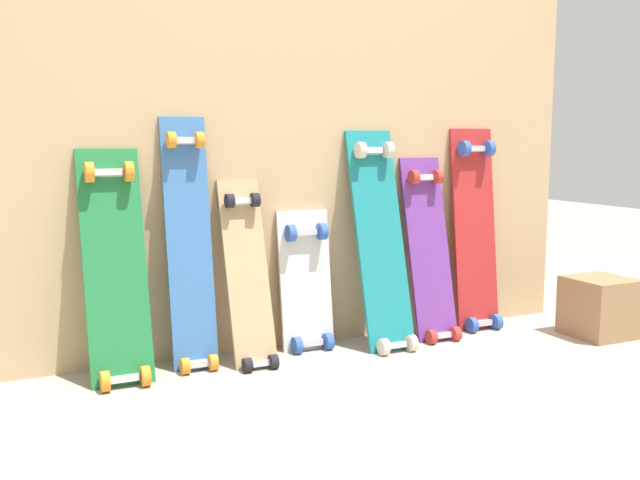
{
  "coord_description": "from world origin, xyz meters",
  "views": [
    {
      "loc": [
        -1.13,
        -2.55,
        0.83
      ],
      "look_at": [
        0.0,
        -0.07,
        0.45
      ],
      "focal_mm": 39.73,
      "sensor_mm": 36.0,
      "label": 1
    }
  ],
  "objects_px": {
    "skateboard_blue": "(190,252)",
    "skateboard_white": "(306,287)",
    "skateboard_green": "(116,275)",
    "skateboard_red": "(475,236)",
    "skateboard_natural": "(248,282)",
    "skateboard_purple": "(430,256)",
    "skateboard_teal": "(382,247)",
    "wooden_crate": "(600,307)"
  },
  "relations": [
    {
      "from": "skateboard_white",
      "to": "skateboard_green",
      "type": "bearing_deg",
      "value": -174.85
    },
    {
      "from": "skateboard_blue",
      "to": "skateboard_purple",
      "type": "distance_m",
      "value": 1.02
    },
    {
      "from": "skateboard_blue",
      "to": "skateboard_red",
      "type": "height_order",
      "value": "skateboard_blue"
    },
    {
      "from": "skateboard_red",
      "to": "skateboard_white",
      "type": "bearing_deg",
      "value": 179.06
    },
    {
      "from": "skateboard_purple",
      "to": "wooden_crate",
      "type": "xyz_separation_m",
      "value": [
        0.67,
        -0.3,
        -0.22
      ]
    },
    {
      "from": "skateboard_teal",
      "to": "wooden_crate",
      "type": "bearing_deg",
      "value": -16.66
    },
    {
      "from": "skateboard_purple",
      "to": "skateboard_blue",
      "type": "bearing_deg",
      "value": 178.43
    },
    {
      "from": "skateboard_green",
      "to": "skateboard_blue",
      "type": "distance_m",
      "value": 0.28
    },
    {
      "from": "skateboard_teal",
      "to": "wooden_crate",
      "type": "distance_m",
      "value": 0.99
    },
    {
      "from": "skateboard_blue",
      "to": "skateboard_red",
      "type": "xyz_separation_m",
      "value": [
        1.28,
        0.02,
        -0.01
      ]
    },
    {
      "from": "skateboard_blue",
      "to": "skateboard_white",
      "type": "relative_size",
      "value": 1.59
    },
    {
      "from": "skateboard_natural",
      "to": "skateboard_red",
      "type": "distance_m",
      "value": 1.08
    },
    {
      "from": "skateboard_teal",
      "to": "skateboard_red",
      "type": "relative_size",
      "value": 0.99
    },
    {
      "from": "skateboard_natural",
      "to": "wooden_crate",
      "type": "relative_size",
      "value": 3.02
    },
    {
      "from": "skateboard_natural",
      "to": "skateboard_purple",
      "type": "distance_m",
      "value": 0.81
    },
    {
      "from": "skateboard_red",
      "to": "skateboard_green",
      "type": "bearing_deg",
      "value": -178.02
    },
    {
      "from": "skateboard_natural",
      "to": "skateboard_purple",
      "type": "xyz_separation_m",
      "value": [
        0.81,
        0.02,
        0.04
      ]
    },
    {
      "from": "skateboard_green",
      "to": "wooden_crate",
      "type": "relative_size",
      "value": 3.45
    },
    {
      "from": "skateboard_green",
      "to": "skateboard_blue",
      "type": "height_order",
      "value": "skateboard_blue"
    },
    {
      "from": "skateboard_green",
      "to": "wooden_crate",
      "type": "xyz_separation_m",
      "value": [
        1.96,
        -0.29,
        -0.24
      ]
    },
    {
      "from": "skateboard_blue",
      "to": "wooden_crate",
      "type": "distance_m",
      "value": 1.74
    },
    {
      "from": "skateboard_teal",
      "to": "wooden_crate",
      "type": "xyz_separation_m",
      "value": [
        0.92,
        -0.27,
        -0.28
      ]
    },
    {
      "from": "skateboard_white",
      "to": "skateboard_red",
      "type": "xyz_separation_m",
      "value": [
        0.81,
        -0.01,
        0.16
      ]
    },
    {
      "from": "skateboard_blue",
      "to": "skateboard_red",
      "type": "distance_m",
      "value": 1.28
    },
    {
      "from": "skateboard_teal",
      "to": "skateboard_purple",
      "type": "height_order",
      "value": "skateboard_teal"
    },
    {
      "from": "skateboard_natural",
      "to": "skateboard_blue",
      "type": "bearing_deg",
      "value": 167.99
    },
    {
      "from": "skateboard_natural",
      "to": "skateboard_purple",
      "type": "height_order",
      "value": "skateboard_purple"
    },
    {
      "from": "skateboard_blue",
      "to": "skateboard_teal",
      "type": "bearing_deg",
      "value": -4.04
    },
    {
      "from": "skateboard_teal",
      "to": "skateboard_red",
      "type": "xyz_separation_m",
      "value": [
        0.51,
        0.07,
        0.01
      ]
    },
    {
      "from": "skateboard_white",
      "to": "skateboard_purple",
      "type": "bearing_deg",
      "value": -5.9
    },
    {
      "from": "skateboard_green",
      "to": "skateboard_white",
      "type": "height_order",
      "value": "skateboard_green"
    },
    {
      "from": "skateboard_green",
      "to": "skateboard_red",
      "type": "xyz_separation_m",
      "value": [
        1.56,
        0.05,
        0.04
      ]
    },
    {
      "from": "skateboard_blue",
      "to": "skateboard_teal",
      "type": "xyz_separation_m",
      "value": [
        0.77,
        -0.05,
        -0.02
      ]
    },
    {
      "from": "skateboard_white",
      "to": "skateboard_red",
      "type": "bearing_deg",
      "value": -0.94
    },
    {
      "from": "skateboard_green",
      "to": "skateboard_blue",
      "type": "relative_size",
      "value": 0.88
    },
    {
      "from": "skateboard_blue",
      "to": "skateboard_white",
      "type": "height_order",
      "value": "skateboard_blue"
    },
    {
      "from": "skateboard_teal",
      "to": "skateboard_natural",
      "type": "bearing_deg",
      "value": 178.96
    },
    {
      "from": "skateboard_green",
      "to": "wooden_crate",
      "type": "height_order",
      "value": "skateboard_green"
    },
    {
      "from": "skateboard_purple",
      "to": "skateboard_red",
      "type": "distance_m",
      "value": 0.28
    },
    {
      "from": "skateboard_blue",
      "to": "skateboard_white",
      "type": "distance_m",
      "value": 0.51
    },
    {
      "from": "skateboard_natural",
      "to": "wooden_crate",
      "type": "bearing_deg",
      "value": -10.88
    },
    {
      "from": "skateboard_teal",
      "to": "wooden_crate",
      "type": "height_order",
      "value": "skateboard_teal"
    }
  ]
}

